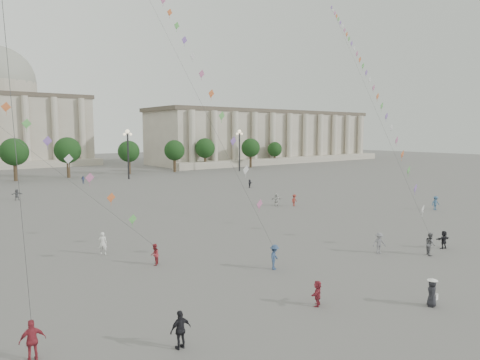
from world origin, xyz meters
TOP-DOWN VIEW (x-y plane):
  - ground at (0.00, 0.00)m, footprint 360.00×360.00m
  - hall_east at (75.00, 93.89)m, footprint 84.00×26.22m
  - hall_central at (0.00, 129.22)m, footprint 48.30×34.30m
  - tree_row at (0.00, 78.00)m, footprint 137.12×5.12m
  - lamp_post_mid_east at (15.00, 70.00)m, footprint 2.00×0.90m
  - lamp_post_far_east at (45.00, 70.00)m, footprint 2.00×0.90m
  - person_crowd_0 at (4.70, 68.00)m, footprint 0.98×0.66m
  - person_crowd_3 at (14.75, 0.91)m, footprint 1.54×0.80m
  - person_crowd_6 at (9.01, 3.46)m, footprint 1.32×1.11m
  - person_crowd_7 at (17.73, 25.86)m, footprint 1.68×1.07m
  - person_crowd_8 at (19.51, 24.16)m, footprint 1.15×0.78m
  - person_crowd_9 at (26.79, 43.02)m, footprint 1.45×1.07m
  - person_crowd_12 at (-9.70, 52.98)m, footprint 1.62×0.76m
  - person_crowd_13 at (-9.53, 17.21)m, footprint 0.83×0.75m
  - person_crowd_14 at (32.13, 10.94)m, footprint 1.33×1.03m
  - tourist_0 at (-17.87, 2.72)m, footprint 1.15×0.56m
  - tourist_2 at (-3.25, -0.84)m, footprint 1.44×1.10m
  - tourist_4 at (-12.11, -0.35)m, footprint 1.11×0.49m
  - kite_flyer_0 at (-7.38, 11.99)m, footprint 0.99×1.02m
  - kite_flyer_1 at (-0.79, 5.65)m, footprint 1.39×1.25m
  - kite_flyer_2 at (11.95, 0.62)m, footprint 1.14×1.15m
  - hat_person at (2.01, -4.95)m, footprint 0.96×0.87m
  - kite_train_east at (29.10, 21.28)m, footprint 32.69×38.72m

SIDE VIEW (x-z plane):
  - ground at x=0.00m, z-range 0.00..0.00m
  - tourist_2 at x=-3.25m, z-range 0.00..1.52m
  - person_crowd_9 at x=26.79m, z-range 0.00..1.52m
  - person_crowd_0 at x=4.70m, z-range 0.00..1.55m
  - person_crowd_3 at x=14.75m, z-range 0.00..1.58m
  - person_crowd_8 at x=19.51m, z-range 0.00..1.64m
  - kite_flyer_0 at x=-7.38m, z-range 0.00..1.66m
  - person_crowd_12 at x=-9.70m, z-range 0.00..1.68m
  - person_crowd_7 at x=17.73m, z-range 0.00..1.73m
  - hat_person at x=2.01m, z-range 0.02..1.71m
  - person_crowd_6 at x=9.01m, z-range 0.00..1.77m
  - person_crowd_14 at x=32.13m, z-range 0.00..1.82m
  - tourist_4 at x=-12.11m, z-range 0.00..1.86m
  - kite_flyer_1 at x=-0.79m, z-range 0.00..1.87m
  - kite_flyer_2 at x=11.95m, z-range 0.00..1.87m
  - tourist_0 at x=-17.87m, z-range 0.00..1.90m
  - person_crowd_13 at x=-9.53m, z-range 0.00..1.90m
  - tree_row at x=0.00m, z-range 1.39..9.39m
  - lamp_post_mid_east at x=15.00m, z-range 2.03..12.68m
  - lamp_post_far_east at x=45.00m, z-range 2.03..12.68m
  - hall_east at x=75.00m, z-range -0.17..17.03m
  - hall_central at x=0.00m, z-range -3.52..31.98m
  - kite_train_east at x=29.10m, z-range -11.03..50.34m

